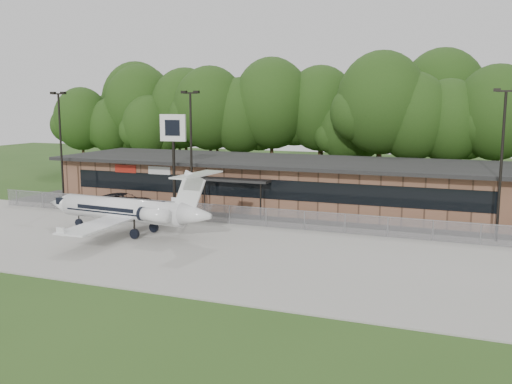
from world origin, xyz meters
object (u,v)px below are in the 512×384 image
at_px(terminal, 280,182).
at_px(pole_sign, 173,138).
at_px(suv, 124,202).
at_px(business_jet, 129,211).

distance_m(terminal, pole_sign, 10.72).
relative_size(suv, pole_sign, 0.66).
distance_m(terminal, suv, 13.86).
bearing_deg(pole_sign, suv, 172.88).
bearing_deg(business_jet, suv, 131.29).
xyz_separation_m(business_jet, suv, (-5.57, 7.47, -0.95)).
xyz_separation_m(terminal, pole_sign, (-6.79, -7.14, 4.22)).
bearing_deg(pole_sign, business_jet, -92.71).
xyz_separation_m(terminal, business_jet, (-6.23, -14.60, -0.46)).
relative_size(business_jet, suv, 2.59).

